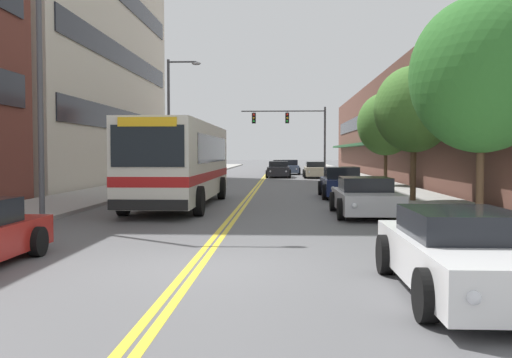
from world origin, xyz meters
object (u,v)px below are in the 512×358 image
car_dark_grey_parked_left_near (203,173)px  car_charcoal_moving_third (278,170)px  street_lamp_left_far (173,112)px  street_tree_right_near (482,75)px  car_navy_parked_right_mid (341,183)px  car_black_moving_second (280,166)px  car_slate_blue_moving_lead (290,168)px  car_beige_parked_left_far (186,178)px  street_tree_right_far (386,124)px  traffic_signal_mast (295,127)px  car_white_parked_right_foreground (463,254)px  street_lamp_left_near (51,40)px  car_champagne_parked_right_end (315,170)px  fire_hydrant (388,189)px  street_tree_right_mid (414,109)px  city_bus (182,160)px  car_silver_parked_right_far (365,197)px

car_dark_grey_parked_left_near → car_charcoal_moving_third: (5.46, 7.42, 0.04)m
car_charcoal_moving_third → street_lamp_left_far: size_ratio=0.63×
street_tree_right_near → car_navy_parked_right_mid: bearing=101.2°
car_black_moving_second → car_slate_blue_moving_lead: bearing=-84.6°
car_beige_parked_left_far → car_slate_blue_moving_lead: 22.64m
car_beige_parked_left_far → street_tree_right_far: street_tree_right_far is taller
car_black_moving_second → street_lamp_left_far: street_lamp_left_far is taller
car_navy_parked_right_mid → traffic_signal_mast: traffic_signal_mast is taller
car_white_parked_right_foreground → car_charcoal_moving_third: bearing=94.3°
car_slate_blue_moving_lead → street_lamp_left_far: bearing=-108.5°
car_charcoal_moving_third → street_lamp_left_near: (-6.14, -32.95, 4.64)m
car_white_parked_right_foreground → car_champagne_parked_right_end: size_ratio=0.96×
fire_hydrant → traffic_signal_mast: bearing=97.4°
street_tree_right_far → street_lamp_left_near: bearing=-123.7°
car_beige_parked_left_far → street_tree_right_near: size_ratio=0.79×
car_white_parked_right_foreground → street_lamp_left_far: street_lamp_left_far is taller
car_slate_blue_moving_lead → street_lamp_left_near: bearing=-100.2°
car_black_moving_second → street_tree_right_mid: street_tree_right_mid is taller
street_tree_right_near → car_white_parked_right_foreground: bearing=-110.5°
car_slate_blue_moving_lead → street_tree_right_far: 21.66m
traffic_signal_mast → street_tree_right_near: size_ratio=1.22×
street_lamp_left_far → street_tree_right_near: bearing=-58.4°
city_bus → street_tree_right_far: street_tree_right_far is taller
car_navy_parked_right_mid → car_dark_grey_parked_left_near: bearing=120.8°
car_white_parked_right_foreground → street_tree_right_far: 27.18m
car_charcoal_moving_third → traffic_signal_mast: traffic_signal_mast is taller
fire_hydrant → car_charcoal_moving_third: bearing=100.7°
car_black_moving_second → street_tree_right_near: street_tree_right_near is taller
car_white_parked_right_foreground → car_champagne_parked_right_end: bearing=90.0°
traffic_signal_mast → car_silver_parked_right_far: bearing=-86.7°
car_silver_parked_right_far → car_slate_blue_moving_lead: car_slate_blue_moving_lead is taller
car_black_moving_second → street_lamp_left_near: (-6.20, -50.27, 4.68)m
car_dark_grey_parked_left_near → car_charcoal_moving_third: 9.21m
street_tree_right_far → car_slate_blue_moving_lead: bearing=105.3°
car_champagne_parked_right_end → street_tree_right_near: size_ratio=0.81×
street_lamp_left_far → car_champagne_parked_right_end: bearing=56.4°
car_champagne_parked_right_end → car_charcoal_moving_third: car_charcoal_moving_third is taller
street_lamp_left_near → street_tree_right_mid: (11.91, 7.76, -1.42)m
car_white_parked_right_foreground → car_charcoal_moving_third: car_charcoal_moving_third is taller
car_slate_blue_moving_lead → street_tree_right_near: street_tree_right_near is taller
street_tree_right_far → car_charcoal_moving_third: bearing=116.0°
car_silver_parked_right_far → car_charcoal_moving_third: bearing=96.1°
car_black_moving_second → street_lamp_left_far: 32.93m
city_bus → car_beige_parked_left_far: city_bus is taller
car_slate_blue_moving_lead → street_tree_right_near: size_ratio=0.70×
street_lamp_left_near → street_tree_right_mid: street_lamp_left_near is taller
city_bus → car_champagne_parked_right_end: 26.49m
car_slate_blue_moving_lead → fire_hydrant: size_ratio=4.46×
car_champagne_parked_right_end → car_white_parked_right_foreground: bearing=-90.0°
car_dark_grey_parked_left_near → street_tree_right_near: (10.99, -26.45, 3.50)m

